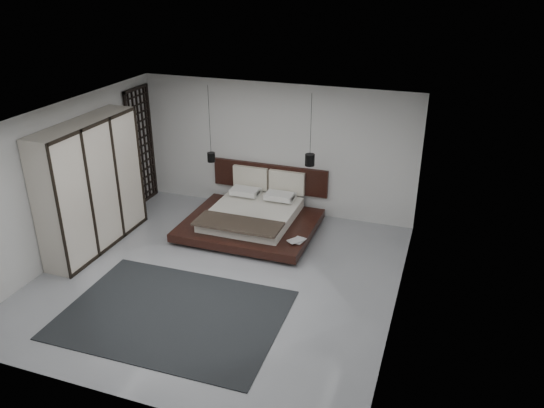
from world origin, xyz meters
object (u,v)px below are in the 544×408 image
at_px(bed, 253,216).
at_px(wardrobe, 91,186).
at_px(lattice_screen, 141,146).
at_px(rug, 174,314).
at_px(pendant_left, 211,157).
at_px(pendant_right, 310,160).

height_order(bed, wardrobe, wardrobe).
xyz_separation_m(lattice_screen, wardrobe, (0.25, -2.14, -0.08)).
bearing_deg(wardrobe, bed, 31.88).
distance_m(lattice_screen, wardrobe, 2.15).
bearing_deg(rug, pendant_left, 105.16).
height_order(pendant_right, rug, pendant_right).
relative_size(bed, rug, 0.77).
xyz_separation_m(pendant_left, rug, (0.96, -3.55, -1.30)).
xyz_separation_m(pendant_left, wardrobe, (-1.52, -1.99, -0.09)).
relative_size(pendant_left, rug, 0.47).
relative_size(pendant_left, pendant_right, 1.12).
bearing_deg(rug, pendant_right, 71.82).
bearing_deg(wardrobe, pendant_right, 28.68).
relative_size(lattice_screen, rug, 0.77).
distance_m(pendant_right, wardrobe, 4.16).
xyz_separation_m(bed, wardrobe, (-2.58, -1.60, 0.95)).
bearing_deg(bed, rug, -91.85).
bearing_deg(bed, pendant_left, 159.93).
bearing_deg(pendant_left, rug, -74.84).
relative_size(pendant_right, rug, 0.42).
xyz_separation_m(bed, rug, (-0.10, -3.16, -0.27)).
xyz_separation_m(wardrobe, rug, (2.48, -1.55, -1.22)).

